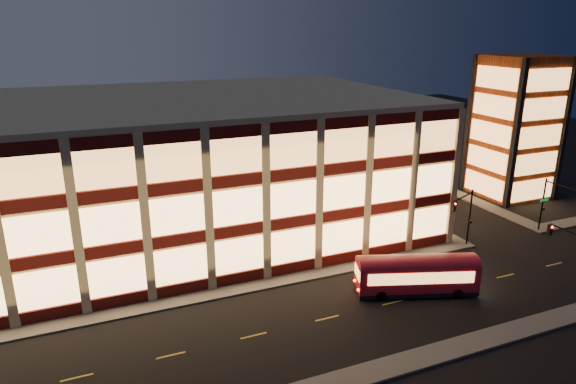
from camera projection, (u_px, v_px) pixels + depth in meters
name	position (u px, v px, depth m)	size (l,w,h in m)	color
ground	(253.00, 293.00, 43.30)	(200.00, 200.00, 0.00)	black
sidewalk_office_south	(215.00, 293.00, 43.04)	(54.00, 2.00, 0.15)	#514F4C
sidewalk_office_east	(377.00, 198.00, 66.68)	(2.00, 30.00, 0.15)	#514F4C
sidewalk_tower_west	(445.00, 188.00, 70.75)	(2.00, 30.00, 0.15)	#514F4C
office_building	(173.00, 165.00, 54.78)	(50.45, 30.45, 14.50)	tan
stair_tower	(515.00, 128.00, 65.77)	(8.60, 8.60, 18.00)	#8C3814
traffic_signal_far	(464.00, 211.00, 50.45)	(3.79, 1.87, 6.00)	black
traffic_signal_right	(555.00, 199.00, 53.88)	(1.20, 4.37, 6.00)	black
traffic_signal_near	(574.00, 253.00, 41.06)	(0.32, 4.45, 6.00)	black
trolley_bus	(417.00, 273.00, 42.71)	(10.25, 5.65, 3.38)	maroon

